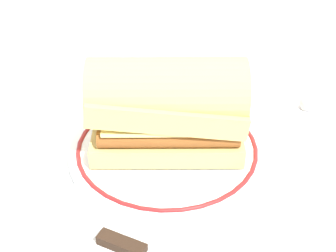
{
  "coord_description": "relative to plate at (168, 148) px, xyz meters",
  "views": [
    {
      "loc": [
        -0.16,
        -0.42,
        0.39
      ],
      "look_at": [
        0.0,
        0.03,
        0.04
      ],
      "focal_mm": 48.5,
      "sensor_mm": 36.0,
      "label": 1
    }
  ],
  "objects": [
    {
      "name": "plate",
      "position": [
        0.0,
        0.0,
        0.0
      ],
      "size": [
        0.26,
        0.26,
        0.01
      ],
      "color": "white",
      "rests_on": "ground_plane"
    },
    {
      "name": "salt_shaker",
      "position": [
        0.19,
        -0.04,
        0.03
      ],
      "size": [
        0.03,
        0.03,
        0.08
      ],
      "color": "white",
      "rests_on": "ground_plane"
    },
    {
      "name": "ground_plane",
      "position": [
        -0.0,
        -0.03,
        -0.01
      ],
      "size": [
        1.5,
        1.5,
        0.0
      ],
      "primitive_type": "plane",
      "color": "white"
    },
    {
      "name": "drinking_glass",
      "position": [
        -0.17,
        0.16,
        0.03
      ],
      "size": [
        0.07,
        0.07,
        0.09
      ],
      "color": "silver",
      "rests_on": "ground_plane"
    },
    {
      "name": "sausage_sandwich",
      "position": [
        -0.0,
        0.0,
        0.07
      ],
      "size": [
        0.22,
        0.16,
        0.13
      ],
      "rotation": [
        0.0,
        0.0,
        -0.33
      ],
      "color": "#D4B865",
      "rests_on": "plate"
    }
  ]
}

